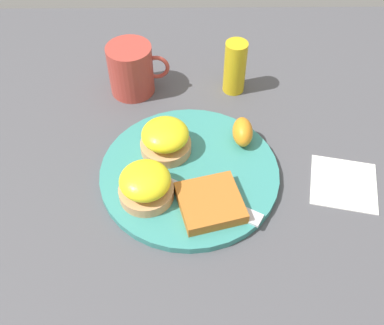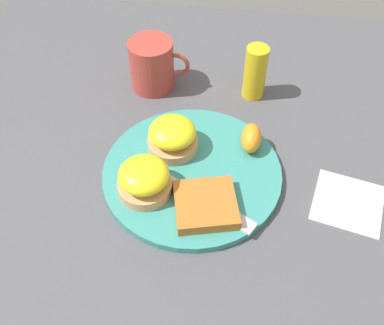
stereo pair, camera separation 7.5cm
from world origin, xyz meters
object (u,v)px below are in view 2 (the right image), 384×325
(sandwich_benedict_right, at_px, (144,179))
(hashbrown_patty, at_px, (206,205))
(fork, at_px, (208,202))
(orange_wedge, at_px, (251,138))
(condiment_bottle, at_px, (255,72))
(cup, at_px, (152,65))
(sandwich_benedict_left, at_px, (172,136))

(sandwich_benedict_right, height_order, hashbrown_patty, sandwich_benedict_right)
(fork, bearing_deg, orange_wedge, 65.72)
(sandwich_benedict_right, distance_m, condiment_bottle, 0.33)
(cup, bearing_deg, orange_wedge, -37.51)
(sandwich_benedict_left, bearing_deg, sandwich_benedict_right, -105.82)
(sandwich_benedict_right, distance_m, hashbrown_patty, 0.11)
(sandwich_benedict_left, relative_size, orange_wedge, 1.49)
(orange_wedge, bearing_deg, condiment_bottle, 91.27)
(fork, relative_size, cup, 1.52)
(fork, bearing_deg, hashbrown_patty, -99.82)
(orange_wedge, relative_size, fork, 0.32)
(sandwich_benedict_left, height_order, sandwich_benedict_right, same)
(sandwich_benedict_left, relative_size, hashbrown_patty, 0.92)
(sandwich_benedict_left, bearing_deg, hashbrown_patty, -58.98)
(orange_wedge, xyz_separation_m, cup, (-0.21, 0.16, 0.02))
(sandwich_benedict_left, bearing_deg, cup, 111.60)
(sandwich_benedict_left, distance_m, fork, 0.14)
(sandwich_benedict_right, distance_m, orange_wedge, 0.21)
(cup, bearing_deg, hashbrown_patty, -64.41)
(fork, height_order, condiment_bottle, condiment_bottle)
(sandwich_benedict_left, xyz_separation_m, sandwich_benedict_right, (-0.03, -0.10, 0.00))
(hashbrown_patty, relative_size, fork, 0.52)
(hashbrown_patty, xyz_separation_m, condiment_bottle, (0.06, 0.31, 0.03))
(hashbrown_patty, xyz_separation_m, orange_wedge, (0.06, 0.15, 0.01))
(sandwich_benedict_left, bearing_deg, condiment_bottle, 53.97)
(condiment_bottle, bearing_deg, orange_wedge, -88.73)
(orange_wedge, bearing_deg, cup, 142.49)
(orange_wedge, relative_size, cup, 0.49)
(sandwich_benedict_right, distance_m, fork, 0.11)
(cup, height_order, condiment_bottle, condiment_bottle)
(sandwich_benedict_left, xyz_separation_m, condiment_bottle, (0.13, 0.18, 0.01))
(cup, relative_size, condiment_bottle, 1.10)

